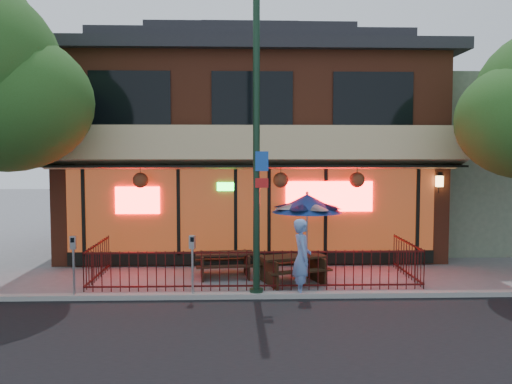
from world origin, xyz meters
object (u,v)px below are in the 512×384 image
at_px(parking_meter_near, 192,256).
at_px(pedestrian, 302,258).
at_px(street_light, 257,163).
at_px(patio_umbrella, 307,203).
at_px(picnic_table_left, 225,261).
at_px(parking_meter_far, 73,257).
at_px(picnic_table_right, 293,265).

bearing_deg(parking_meter_near, pedestrian, 2.90).
bearing_deg(street_light, patio_umbrella, 61.13).
bearing_deg(parking_meter_near, picnic_table_left, 72.56).
distance_m(picnic_table_left, patio_umbrella, 2.88).
height_order(picnic_table_left, pedestrian, pedestrian).
relative_size(picnic_table_left, parking_meter_far, 1.14).
height_order(picnic_table_left, parking_meter_far, parking_meter_far).
bearing_deg(pedestrian, parking_meter_far, 88.68).
relative_size(parking_meter_near, parking_meter_far, 1.00).
xyz_separation_m(street_light, patio_umbrella, (1.55, 2.80, -1.19)).
height_order(street_light, parking_meter_near, street_light).
xyz_separation_m(picnic_table_left, patio_umbrella, (2.35, 0.68, 1.52)).
relative_size(picnic_table_right, parking_meter_far, 1.34).
relative_size(patio_umbrella, pedestrian, 1.25).
distance_m(picnic_table_left, pedestrian, 2.84).
height_order(street_light, patio_umbrella, street_light).
bearing_deg(street_light, picnic_table_right, 53.86).
distance_m(street_light, picnic_table_left, 3.53).
bearing_deg(parking_meter_far, parking_meter_near, 0.00).
bearing_deg(patio_umbrella, pedestrian, -99.67).
height_order(patio_umbrella, parking_meter_near, patio_umbrella).
xyz_separation_m(street_light, picnic_table_right, (0.99, 1.35, -2.68)).
relative_size(picnic_table_right, parking_meter_near, 1.35).
xyz_separation_m(picnic_table_right, pedestrian, (0.09, -1.30, 0.45)).
distance_m(street_light, pedestrian, 2.48).
xyz_separation_m(street_light, parking_meter_near, (-1.49, -0.08, -2.15)).
relative_size(picnic_table_left, patio_umbrella, 0.74).
height_order(picnic_table_right, parking_meter_far, parking_meter_far).
xyz_separation_m(picnic_table_right, parking_meter_near, (-2.48, -1.43, 0.53)).
height_order(parking_meter_near, parking_meter_far, parking_meter_far).
distance_m(parking_meter_near, parking_meter_far, 2.73).
bearing_deg(picnic_table_right, patio_umbrella, 68.95).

